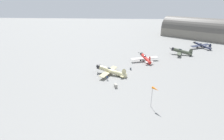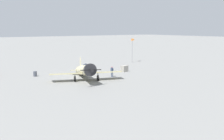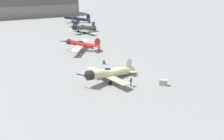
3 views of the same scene
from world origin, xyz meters
TOP-DOWN VIEW (x-y plane):
  - ground_plane at (0.00, 0.00)m, footprint 400.00×400.00m
  - airplane_foreground at (-0.18, -0.48)m, footprint 10.42×10.84m
  - ground_crew_mechanic at (4.27, -1.16)m, footprint 0.25×0.65m
  - equipment_crate at (9.04, 1.77)m, footprint 1.53×1.14m
  - fuel_drum at (-5.36, 6.37)m, footprint 0.60×0.60m
  - windsock_mast at (18.95, 11.20)m, footprint 1.81×1.54m

SIDE VIEW (x-z plane):
  - ground_plane at x=0.00m, z-range 0.00..0.00m
  - fuel_drum at x=-5.36m, z-range 0.00..0.80m
  - equipment_crate at x=9.04m, z-range 0.00..1.06m
  - ground_crew_mechanic at x=4.27m, z-range 0.18..1.84m
  - airplane_foreground at x=-0.18m, z-range -0.29..3.04m
  - windsock_mast at x=18.95m, z-range 2.18..7.51m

